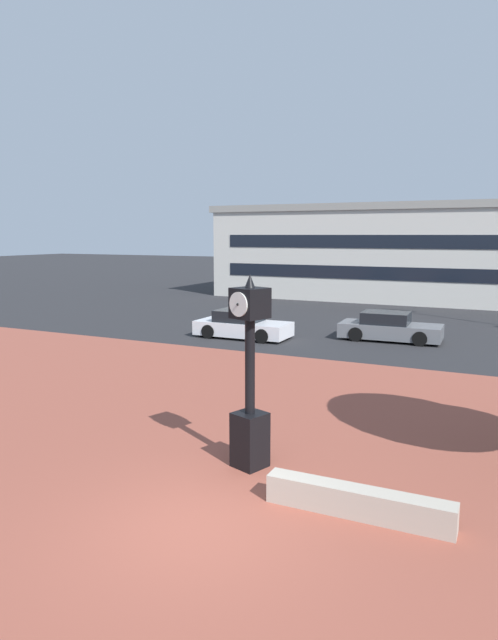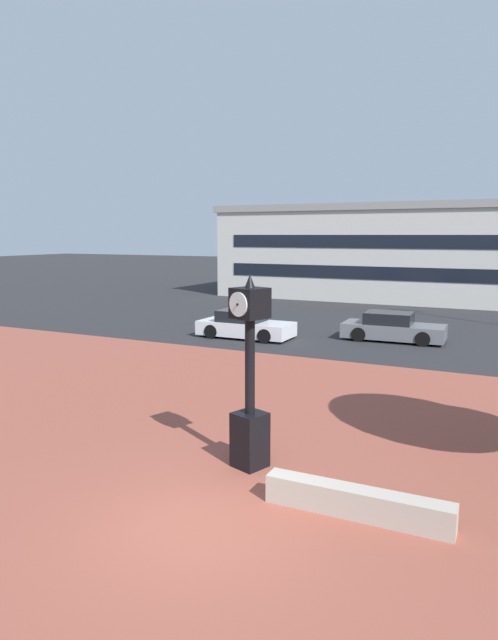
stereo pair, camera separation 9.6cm
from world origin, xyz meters
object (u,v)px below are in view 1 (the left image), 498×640
Objects in this scene: car_street_near at (242,325)px; civic_building at (422,251)px; car_street_far at (389,328)px; street_clock at (250,386)px.

civic_building is at bearing 168.08° from car_street_near.
car_street_far is at bearing 109.82° from car_street_near.
civic_building reaches higher than car_street_near.
street_clock is 0.91× the size of car_street_near.
car_street_far is 20.05m from civic_building.
civic_building is at bearing -177.18° from car_street_far.
civic_building is (-1.72, 19.77, 2.89)m from car_street_far.
car_street_far is 0.15× the size of civic_building.
civic_building is (-2.10, 35.06, 1.76)m from street_clock.
car_street_near is 6.69m from car_street_far.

